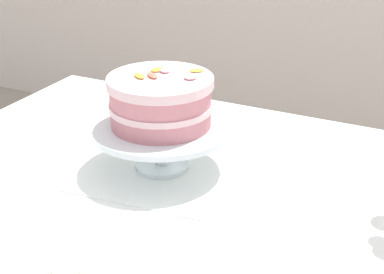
# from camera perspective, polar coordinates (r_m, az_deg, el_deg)

# --- Properties ---
(dining_table) EXTENTS (1.40, 1.00, 0.74)m
(dining_table) POSITION_cam_1_polar(r_m,az_deg,el_deg) (1.18, 1.86, -10.90)
(dining_table) COLOR white
(dining_table) RESTS_ON ground
(linen_napkin) EXTENTS (0.35, 0.35, 0.00)m
(linen_napkin) POSITION_cam_1_polar(r_m,az_deg,el_deg) (1.29, -2.78, -2.90)
(linen_napkin) COLOR white
(linen_napkin) RESTS_ON dining_table
(cake_stand) EXTENTS (0.29, 0.29, 0.10)m
(cake_stand) POSITION_cam_1_polar(r_m,az_deg,el_deg) (1.25, -2.86, 0.42)
(cake_stand) COLOR silver
(cake_stand) RESTS_ON linen_napkin
(layer_cake) EXTENTS (0.21, 0.21, 0.11)m
(layer_cake) POSITION_cam_1_polar(r_m,az_deg,el_deg) (1.22, -2.92, 3.35)
(layer_cake) COLOR #CC7A84
(layer_cake) RESTS_ON cake_stand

